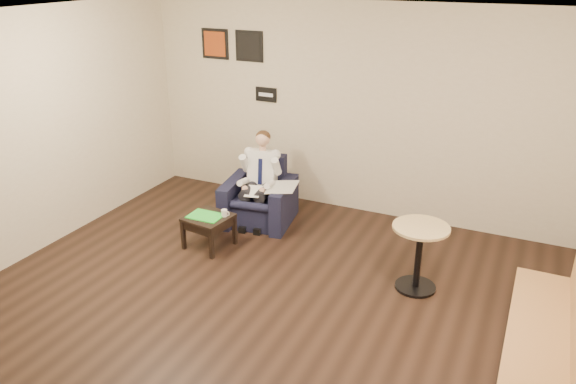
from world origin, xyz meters
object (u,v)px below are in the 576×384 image
at_px(seated_man, 256,184).
at_px(green_folder, 206,216).
at_px(cafe_table, 418,258).
at_px(banquette, 550,329).
at_px(smartphone, 219,213).
at_px(coffee_mug, 224,213).
at_px(side_table, 209,231).
at_px(armchair, 259,192).

distance_m(seated_man, green_folder, 0.85).
height_order(green_folder, cafe_table, cafe_table).
bearing_deg(seated_man, cafe_table, -25.27).
height_order(seated_man, cafe_table, seated_man).
distance_m(banquette, cafe_table, 1.76).
relative_size(seated_man, smartphone, 9.13).
bearing_deg(coffee_mug, smartphone, 155.17).
height_order(side_table, smartphone, smartphone).
xyz_separation_m(coffee_mug, cafe_table, (2.33, 0.05, -0.08)).
distance_m(armchair, banquette, 4.06).
relative_size(seated_man, cafe_table, 1.56).
height_order(side_table, cafe_table, cafe_table).
xyz_separation_m(armchair, side_table, (-0.22, -0.89, -0.22)).
xyz_separation_m(green_folder, cafe_table, (2.54, 0.15, -0.04)).
bearing_deg(seated_man, smartphone, -114.13).
xyz_separation_m(side_table, green_folder, (-0.03, -0.01, 0.21)).
distance_m(green_folder, coffee_mug, 0.23).
relative_size(green_folder, smartphone, 3.21).
height_order(side_table, banquette, banquette).
xyz_separation_m(seated_man, banquette, (3.53, -1.85, 0.09)).
bearing_deg(banquette, green_folder, 164.43).
bearing_deg(banquette, armchair, 151.08).
height_order(seated_man, smartphone, seated_man).
height_order(side_table, green_folder, green_folder).
height_order(armchair, coffee_mug, armchair).
height_order(smartphone, cafe_table, cafe_table).
xyz_separation_m(armchair, seated_man, (0.02, -0.11, 0.15)).
relative_size(smartphone, banquette, 0.05).
relative_size(seated_man, coffee_mug, 13.45).
bearing_deg(armchair, cafe_table, -27.61).
bearing_deg(side_table, cafe_table, 3.00).
height_order(coffee_mug, banquette, banquette).
distance_m(seated_man, smartphone, 0.69).
bearing_deg(cafe_table, coffee_mug, -178.86).
bearing_deg(cafe_table, banquette, -43.73).
height_order(coffee_mug, cafe_table, cafe_table).
distance_m(side_table, banquette, 3.94).
distance_m(side_table, smartphone, 0.26).
xyz_separation_m(green_folder, smartphone, (0.09, 0.15, -0.00)).
bearing_deg(coffee_mug, side_table, -154.04).
bearing_deg(banquette, side_table, 164.11).
distance_m(green_folder, smartphone, 0.18).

